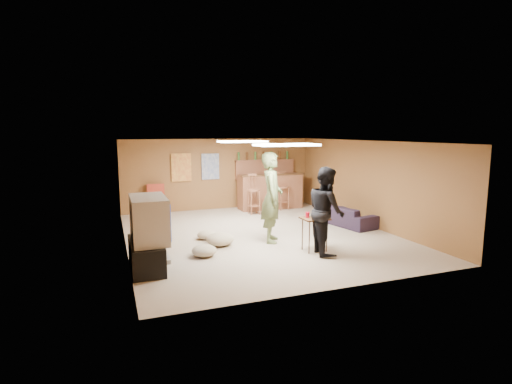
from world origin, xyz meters
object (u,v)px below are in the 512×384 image
object	(u,v)px
tv_body	(149,219)
person_olive	(272,197)
bar_counter	(270,191)
person_black	(326,210)
tray_table	(315,234)
sofa	(345,215)

from	to	relation	value
tv_body	person_olive	world-z (taller)	person_olive
bar_counter	person_black	world-z (taller)	person_black
tv_body	person_olive	distance (m)	2.85
tv_body	person_olive	size ratio (longest dim) A/B	0.55
bar_counter	tv_body	bearing A→B (deg)	-133.00
bar_counter	tray_table	world-z (taller)	bar_counter
person_black	sofa	size ratio (longest dim) A/B	1.00
person_black	tray_table	size ratio (longest dim) A/B	2.52
sofa	bar_counter	bearing A→B (deg)	8.83
bar_counter	sofa	xyz separation A→B (m)	(0.99, -2.74, -0.29)
bar_counter	person_black	distance (m)	4.82
bar_counter	sofa	size ratio (longest dim) A/B	1.14
person_olive	tray_table	size ratio (longest dim) A/B	2.87
tv_body	person_black	world-z (taller)	person_black
tv_body	person_black	bearing A→B (deg)	-5.06
bar_counter	tray_table	bearing A→B (deg)	-101.03
tray_table	bar_counter	bearing A→B (deg)	78.97
tray_table	sofa	bearing A→B (deg)	43.62
bar_counter	tray_table	size ratio (longest dim) A/B	2.89
person_olive	person_black	bearing A→B (deg)	-127.06
bar_counter	person_olive	size ratio (longest dim) A/B	1.01
person_black	tray_table	world-z (taller)	person_black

